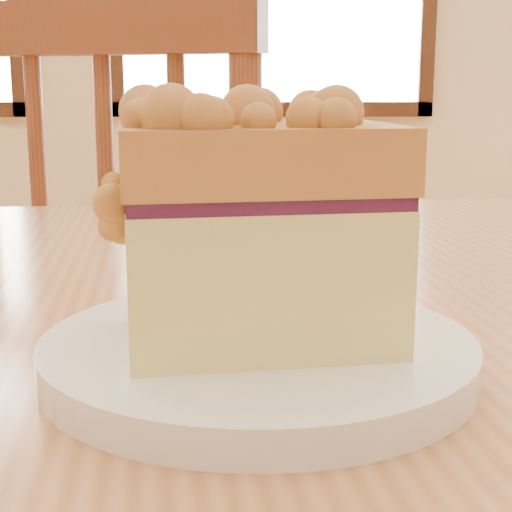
{
  "coord_description": "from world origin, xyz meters",
  "views": [
    {
      "loc": [
        0.08,
        -0.39,
        0.88
      ],
      "look_at": [
        0.09,
        -0.0,
        0.8
      ],
      "focal_mm": 55.0,
      "sensor_mm": 36.0,
      "label": 1
    }
  ],
  "objects": [
    {
      "name": "plate",
      "position": [
        0.09,
        -0.03,
        0.76
      ],
      "size": [
        0.21,
        0.21,
        0.02
      ],
      "color": "white",
      "rests_on": "cafe_table_main"
    },
    {
      "name": "cake_slice",
      "position": [
        0.09,
        -0.03,
        0.82
      ],
      "size": [
        0.14,
        0.11,
        0.12
      ],
      "rotation": [
        0.0,
        0.0,
        0.14
      ],
      "color": "#F7E78B",
      "rests_on": "plate"
    },
    {
      "name": "cafe_table_main",
      "position": [
        0.04,
        0.1,
        0.66
      ],
      "size": [
        1.32,
        0.95,
        0.75
      ],
      "rotation": [
        0.0,
        0.0,
        0.1
      ],
      "color": "#B67546",
      "rests_on": "ground"
    },
    {
      "name": "cafe_chair_main",
      "position": [
        -0.03,
        0.74,
        0.5
      ],
      "size": [
        0.57,
        0.57,
        0.99
      ],
      "rotation": [
        0.0,
        0.0,
        2.81
      ],
      "color": "brown",
      "rests_on": "ground"
    }
  ]
}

